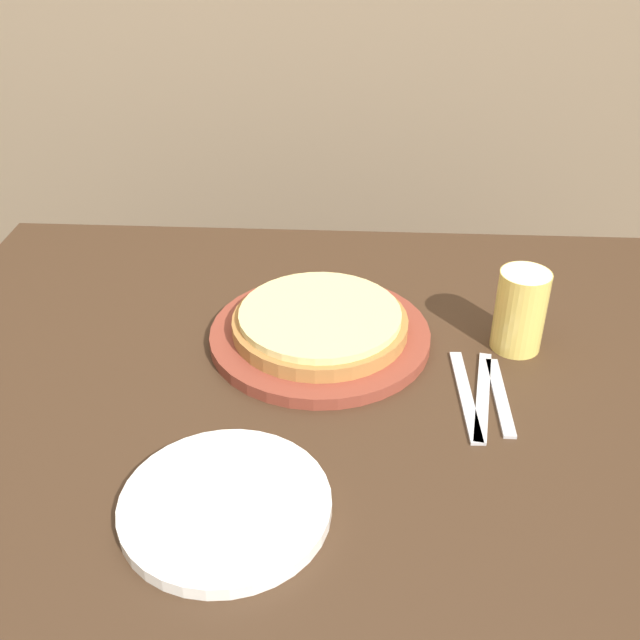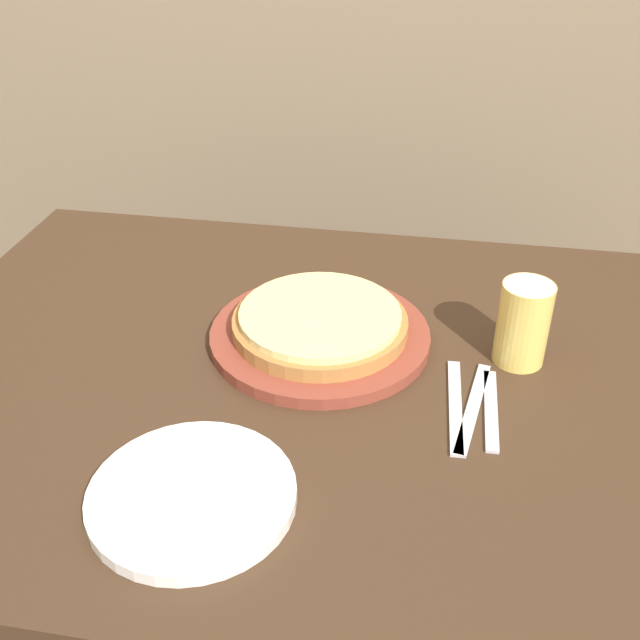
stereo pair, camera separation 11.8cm
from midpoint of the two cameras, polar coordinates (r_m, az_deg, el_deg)
name	(u,v)px [view 2 (the right image)]	position (r m, az deg, el deg)	size (l,w,h in m)	color
dining_table	(308,542)	(1.41, 1.61, -16.63)	(1.30, 0.98, 0.77)	#3D2819
pizza_on_board	(320,328)	(1.19, 2.84, -0.73)	(0.35, 0.35, 0.06)	brown
beer_glass	(524,320)	(1.18, 18.06, -0.11)	(0.08, 0.08, 0.13)	#E5C65B
dinner_plate	(192,495)	(0.94, -6.08, -13.31)	(0.26, 0.26, 0.02)	white
fork	(455,406)	(1.10, 13.35, -6.48)	(0.03, 0.21, 0.00)	silver
dinner_knife	(473,408)	(1.10, 14.65, -6.59)	(0.05, 0.21, 0.00)	silver
spoon	(491,409)	(1.10, 15.94, -6.69)	(0.02, 0.18, 0.00)	silver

